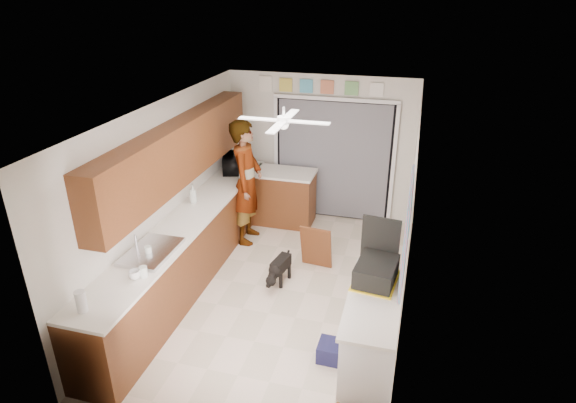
# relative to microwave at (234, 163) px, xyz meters

# --- Properties ---
(floor) EXTENTS (5.00, 5.00, 0.00)m
(floor) POSITION_rel_microwave_xyz_m (1.31, -1.80, -1.09)
(floor) COLOR beige
(floor) RESTS_ON ground
(ceiling) EXTENTS (5.00, 5.00, 0.00)m
(ceiling) POSITION_rel_microwave_xyz_m (1.31, -1.80, 1.41)
(ceiling) COLOR white
(ceiling) RESTS_ON ground
(wall_back) EXTENTS (3.20, 0.00, 3.20)m
(wall_back) POSITION_rel_microwave_xyz_m (1.31, 0.70, 0.16)
(wall_back) COLOR silver
(wall_back) RESTS_ON ground
(wall_front) EXTENTS (3.20, 0.00, 3.20)m
(wall_front) POSITION_rel_microwave_xyz_m (1.31, -4.30, 0.16)
(wall_front) COLOR silver
(wall_front) RESTS_ON ground
(wall_left) EXTENTS (0.00, 5.00, 5.00)m
(wall_left) POSITION_rel_microwave_xyz_m (-0.29, -1.80, 0.16)
(wall_left) COLOR silver
(wall_left) RESTS_ON ground
(wall_right) EXTENTS (0.00, 5.00, 5.00)m
(wall_right) POSITION_rel_microwave_xyz_m (2.91, -1.80, 0.16)
(wall_right) COLOR silver
(wall_right) RESTS_ON ground
(left_base_cabinets) EXTENTS (0.60, 4.80, 0.90)m
(left_base_cabinets) POSITION_rel_microwave_xyz_m (0.01, -1.80, -0.64)
(left_base_cabinets) COLOR brown
(left_base_cabinets) RESTS_ON floor
(left_countertop) EXTENTS (0.62, 4.80, 0.04)m
(left_countertop) POSITION_rel_microwave_xyz_m (0.02, -1.80, -0.17)
(left_countertop) COLOR white
(left_countertop) RESTS_ON left_base_cabinets
(upper_cabinets) EXTENTS (0.32, 4.00, 0.80)m
(upper_cabinets) POSITION_rel_microwave_xyz_m (-0.13, -1.60, 0.71)
(upper_cabinets) COLOR brown
(upper_cabinets) RESTS_ON wall_left
(sink_basin) EXTENTS (0.50, 0.76, 0.06)m
(sink_basin) POSITION_rel_microwave_xyz_m (0.02, -2.80, -0.13)
(sink_basin) COLOR silver
(sink_basin) RESTS_ON left_countertop
(faucet) EXTENTS (0.03, 0.03, 0.22)m
(faucet) POSITION_rel_microwave_xyz_m (-0.17, -2.80, -0.04)
(faucet) COLOR silver
(faucet) RESTS_ON left_countertop
(peninsula_base) EXTENTS (1.00, 0.60, 0.90)m
(peninsula_base) POSITION_rel_microwave_xyz_m (0.81, 0.20, -0.64)
(peninsula_base) COLOR brown
(peninsula_base) RESTS_ON floor
(peninsula_top) EXTENTS (1.04, 0.64, 0.04)m
(peninsula_top) POSITION_rel_microwave_xyz_m (0.81, 0.20, -0.17)
(peninsula_top) COLOR white
(peninsula_top) RESTS_ON peninsula_base
(back_opening_recess) EXTENTS (2.00, 0.06, 2.10)m
(back_opening_recess) POSITION_rel_microwave_xyz_m (1.56, 0.67, -0.04)
(back_opening_recess) COLOR black
(back_opening_recess) RESTS_ON wall_back
(curtain_panel) EXTENTS (1.90, 0.03, 2.05)m
(curtain_panel) POSITION_rel_microwave_xyz_m (1.56, 0.63, -0.04)
(curtain_panel) COLOR slate
(curtain_panel) RESTS_ON wall_back
(door_trim_left) EXTENTS (0.06, 0.04, 2.10)m
(door_trim_left) POSITION_rel_microwave_xyz_m (0.54, 0.64, -0.04)
(door_trim_left) COLOR white
(door_trim_left) RESTS_ON wall_back
(door_trim_right) EXTENTS (0.06, 0.04, 2.10)m
(door_trim_right) POSITION_rel_microwave_xyz_m (2.58, 0.64, -0.04)
(door_trim_right) COLOR white
(door_trim_right) RESTS_ON wall_back
(door_trim_head) EXTENTS (2.10, 0.04, 0.06)m
(door_trim_head) POSITION_rel_microwave_xyz_m (1.56, 0.64, 1.03)
(door_trim_head) COLOR white
(door_trim_head) RESTS_ON wall_back
(header_frame_0) EXTENTS (0.22, 0.02, 0.22)m
(header_frame_0) POSITION_rel_microwave_xyz_m (0.71, 0.67, 1.21)
(header_frame_0) COLOR gold
(header_frame_0) RESTS_ON wall_back
(header_frame_1) EXTENTS (0.22, 0.02, 0.22)m
(header_frame_1) POSITION_rel_microwave_xyz_m (1.06, 0.67, 1.21)
(header_frame_1) COLOR #4DABCD
(header_frame_1) RESTS_ON wall_back
(header_frame_2) EXTENTS (0.22, 0.02, 0.22)m
(header_frame_2) POSITION_rel_microwave_xyz_m (1.41, 0.67, 1.21)
(header_frame_2) COLOR #C66D4A
(header_frame_2) RESTS_ON wall_back
(header_frame_3) EXTENTS (0.22, 0.02, 0.22)m
(header_frame_3) POSITION_rel_microwave_xyz_m (1.81, 0.67, 1.21)
(header_frame_3) COLOR #66A45D
(header_frame_3) RESTS_ON wall_back
(header_frame_4) EXTENTS (0.22, 0.02, 0.22)m
(header_frame_4) POSITION_rel_microwave_xyz_m (2.21, 0.67, 1.21)
(header_frame_4) COLOR white
(header_frame_4) RESTS_ON wall_back
(route66_sign) EXTENTS (0.22, 0.02, 0.26)m
(route66_sign) POSITION_rel_microwave_xyz_m (0.36, 0.67, 1.21)
(route66_sign) COLOR silver
(route66_sign) RESTS_ON wall_back
(right_counter_base) EXTENTS (0.50, 1.40, 0.90)m
(right_counter_base) POSITION_rel_microwave_xyz_m (2.66, -3.00, -0.64)
(right_counter_base) COLOR white
(right_counter_base) RESTS_ON floor
(right_counter_top) EXTENTS (0.54, 1.44, 0.04)m
(right_counter_top) POSITION_rel_microwave_xyz_m (2.65, -3.00, -0.17)
(right_counter_top) COLOR white
(right_counter_top) RESTS_ON right_counter_base
(abstract_painting) EXTENTS (0.03, 1.15, 0.95)m
(abstract_painting) POSITION_rel_microwave_xyz_m (2.89, -2.80, 0.56)
(abstract_painting) COLOR #EB5688
(abstract_painting) RESTS_ON wall_right
(ceiling_fan) EXTENTS (1.14, 1.14, 0.24)m
(ceiling_fan) POSITION_rel_microwave_xyz_m (1.31, -1.60, 1.23)
(ceiling_fan) COLOR white
(ceiling_fan) RESTS_ON ceiling
(microwave) EXTENTS (0.51, 0.62, 0.30)m
(microwave) POSITION_rel_microwave_xyz_m (0.00, 0.00, 0.00)
(microwave) COLOR black
(microwave) RESTS_ON left_countertop
(soap_bottle) EXTENTS (0.13, 0.13, 0.28)m
(soap_bottle) POSITION_rel_microwave_xyz_m (-0.12, -1.35, -0.01)
(soap_bottle) COLOR silver
(soap_bottle) RESTS_ON left_countertop
(cup) EXTENTS (0.16, 0.16, 0.10)m
(cup) POSITION_rel_microwave_xyz_m (0.13, -3.32, -0.10)
(cup) COLOR white
(cup) RESTS_ON left_countertop
(jar_a) EXTENTS (0.11, 0.11, 0.12)m
(jar_a) POSITION_rel_microwave_xyz_m (0.20, -3.26, -0.09)
(jar_a) COLOR silver
(jar_a) RESTS_ON left_countertop
(jar_b) EXTENTS (0.10, 0.10, 0.12)m
(jar_b) POSITION_rel_microwave_xyz_m (0.02, -2.85, -0.09)
(jar_b) COLOR silver
(jar_b) RESTS_ON left_countertop
(paper_towel_roll) EXTENTS (0.11, 0.11, 0.23)m
(paper_towel_roll) POSITION_rel_microwave_xyz_m (-0.06, -3.95, -0.04)
(paper_towel_roll) COLOR white
(paper_towel_roll) RESTS_ON left_countertop
(suitcase) EXTENTS (0.46, 0.58, 0.23)m
(suitcase) POSITION_rel_microwave_xyz_m (2.63, -2.69, -0.03)
(suitcase) COLOR black
(suitcase) RESTS_ON right_counter_top
(suitcase_rim) EXTENTS (0.51, 0.63, 0.02)m
(suitcase_rim) POSITION_rel_microwave_xyz_m (2.63, -2.69, -0.14)
(suitcase_rim) COLOR yellow
(suitcase_rim) RESTS_ON suitcase
(suitcase_lid) EXTENTS (0.42, 0.08, 0.50)m
(suitcase_lid) POSITION_rel_microwave_xyz_m (2.63, -2.40, 0.22)
(suitcase_lid) COLOR black
(suitcase_lid) RESTS_ON suitcase
(navy_crate) EXTENTS (0.34, 0.29, 0.21)m
(navy_crate) POSITION_rel_microwave_xyz_m (2.25, -2.94, -0.99)
(navy_crate) COLOR #161638
(navy_crate) RESTS_ON floor
(cabinet_door_panel) EXTENTS (0.47, 0.23, 0.68)m
(cabinet_door_panel) POSITION_rel_microwave_xyz_m (1.66, -1.13, -0.74)
(cabinet_door_panel) COLOR brown
(cabinet_door_panel) RESTS_ON floor
(man) EXTENTS (0.54, 0.77, 2.00)m
(man) POSITION_rel_microwave_xyz_m (0.41, -0.56, -0.09)
(man) COLOR white
(man) RESTS_ON floor
(dog) EXTENTS (0.32, 0.57, 0.42)m
(dog) POSITION_rel_microwave_xyz_m (1.27, -1.62, -0.88)
(dog) COLOR black
(dog) RESTS_ON floor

